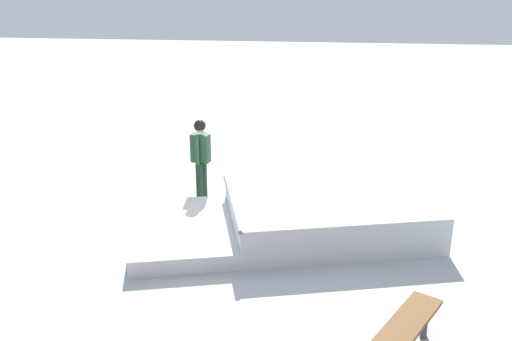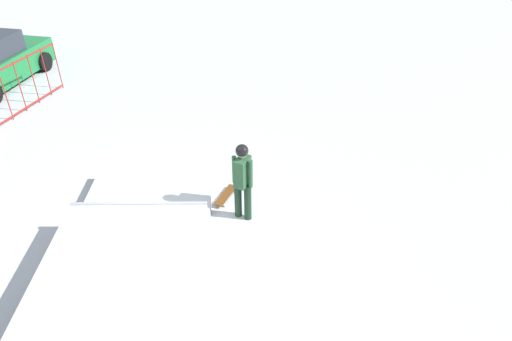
% 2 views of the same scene
% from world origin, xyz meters
% --- Properties ---
extents(ground_plane, '(60.00, 60.00, 0.00)m').
position_xyz_m(ground_plane, '(0.00, 0.00, 0.00)').
color(ground_plane, '#B7BABF').
extents(skate_ramp, '(5.89, 3.93, 0.74)m').
position_xyz_m(skate_ramp, '(-1.04, 0.09, 0.32)').
color(skate_ramp, silver).
rests_on(skate_ramp, ground).
extents(skater, '(0.41, 0.43, 1.73)m').
position_xyz_m(skater, '(1.19, -1.35, 1.01)').
color(skater, black).
rests_on(skater, ground).
extents(skateboard, '(0.82, 0.34, 0.09)m').
position_xyz_m(skateboard, '(1.71, -0.81, 0.08)').
color(skateboard, '#593314').
rests_on(skateboard, ground).
extents(park_bench, '(1.13, 1.59, 0.48)m').
position_xyz_m(park_bench, '(-2.46, 3.54, 0.36)').
color(park_bench, brown).
rests_on(park_bench, ground).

